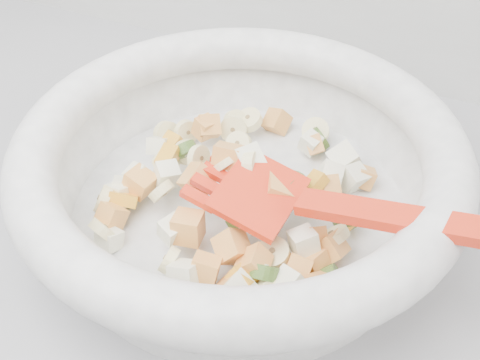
% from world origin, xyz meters
% --- Properties ---
extents(mixing_bowl, '(0.48, 0.38, 0.13)m').
position_xyz_m(mixing_bowl, '(-0.19, 1.45, 0.96)').
color(mixing_bowl, white).
rests_on(mixing_bowl, counter).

